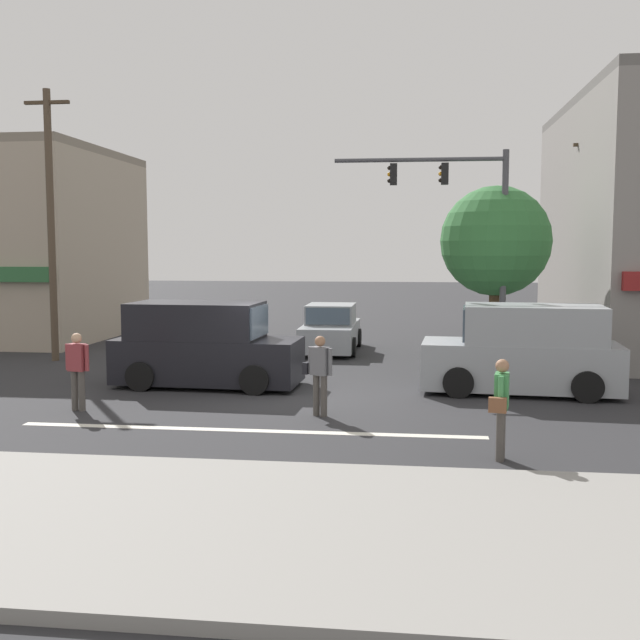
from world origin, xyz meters
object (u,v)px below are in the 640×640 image
(utility_pole_far_right, at_px, (593,240))
(sedan_crossing_leftbound, at_px, (331,330))
(street_tree, at_px, (496,242))
(pedestrian_mid_crossing, at_px, (77,367))
(utility_pole_near_left, at_px, (51,222))
(van_crossing_rightbound, at_px, (205,346))
(traffic_light_mast, at_px, (469,223))
(pedestrian_far_side, at_px, (319,370))
(van_crossing_center, at_px, (524,351))
(pedestrian_foreground_with_bag, at_px, (501,403))

(utility_pole_far_right, distance_m, sedan_crossing_leftbound, 9.00)
(street_tree, bearing_deg, pedestrian_mid_crossing, -141.35)
(utility_pole_far_right, bearing_deg, utility_pole_near_left, -168.17)
(sedan_crossing_leftbound, xyz_separation_m, van_crossing_rightbound, (-2.44, -6.75, 0.29))
(traffic_light_mast, distance_m, pedestrian_mid_crossing, 11.38)
(utility_pole_near_left, height_order, pedestrian_mid_crossing, utility_pole_near_left)
(pedestrian_far_side, bearing_deg, van_crossing_center, 33.87)
(pedestrian_mid_crossing, bearing_deg, utility_pole_near_left, 119.97)
(utility_pole_near_left, bearing_deg, van_crossing_center, -14.51)
(pedestrian_far_side, bearing_deg, pedestrian_foreground_with_bag, -40.58)
(utility_pole_near_left, relative_size, pedestrian_foreground_with_bag, 4.91)
(utility_pole_far_right, height_order, van_crossing_rightbound, utility_pole_far_right)
(street_tree, xyz_separation_m, van_crossing_center, (0.26, -4.37, -2.65))
(street_tree, relative_size, sedan_crossing_leftbound, 1.29)
(street_tree, xyz_separation_m, van_crossing_rightbound, (-7.57, -4.43, -2.65))
(traffic_light_mast, relative_size, pedestrian_mid_crossing, 3.71)
(traffic_light_mast, distance_m, pedestrian_foreground_with_bag, 9.95)
(utility_pole_near_left, distance_m, pedestrian_mid_crossing, 8.42)
(street_tree, height_order, pedestrian_mid_crossing, street_tree)
(utility_pole_far_right, height_order, sedan_crossing_leftbound, utility_pole_far_right)
(sedan_crossing_leftbound, xyz_separation_m, pedestrian_far_side, (0.83, -9.74, 0.24))
(sedan_crossing_leftbound, relative_size, pedestrian_mid_crossing, 2.46)
(pedestrian_foreground_with_bag, xyz_separation_m, pedestrian_mid_crossing, (-8.51, 2.72, -0.00))
(utility_pole_far_right, bearing_deg, traffic_light_mast, -139.94)
(van_crossing_rightbound, xyz_separation_m, van_crossing_center, (7.83, 0.06, 0.00))
(street_tree, relative_size, van_crossing_rightbound, 1.13)
(utility_pole_near_left, height_order, pedestrian_far_side, utility_pole_near_left)
(sedan_crossing_leftbound, height_order, pedestrian_foreground_with_bag, pedestrian_foreground_with_bag)
(utility_pole_near_left, height_order, utility_pole_far_right, utility_pole_near_left)
(sedan_crossing_leftbound, bearing_deg, pedestrian_far_side, -85.11)
(van_crossing_rightbound, distance_m, pedestrian_far_side, 4.44)
(pedestrian_foreground_with_bag, bearing_deg, sedan_crossing_leftbound, 108.34)
(utility_pole_near_left, relative_size, van_crossing_rightbound, 1.75)
(utility_pole_near_left, height_order, van_crossing_rightbound, utility_pole_near_left)
(sedan_crossing_leftbound, relative_size, pedestrian_far_side, 2.46)
(traffic_light_mast, bearing_deg, van_crossing_rightbound, -152.20)
(van_crossing_center, xyz_separation_m, pedestrian_far_side, (-4.55, -3.06, -0.05))
(pedestrian_mid_crossing, relative_size, pedestrian_far_side, 1.00)
(pedestrian_far_side, bearing_deg, traffic_light_mast, 62.17)
(pedestrian_foreground_with_bag, bearing_deg, utility_pole_far_right, 71.61)
(sedan_crossing_leftbound, bearing_deg, street_tree, -24.28)
(street_tree, height_order, pedestrian_foreground_with_bag, street_tree)
(van_crossing_center, height_order, pedestrian_foreground_with_bag, van_crossing_center)
(traffic_light_mast, bearing_deg, utility_pole_far_right, 40.06)
(utility_pole_near_left, height_order, pedestrian_foreground_with_bag, utility_pole_near_left)
(traffic_light_mast, distance_m, van_crossing_center, 4.84)
(sedan_crossing_leftbound, bearing_deg, pedestrian_foreground_with_bag, -71.66)
(utility_pole_far_right, height_order, pedestrian_foreground_with_bag, utility_pole_far_right)
(pedestrian_mid_crossing, bearing_deg, pedestrian_foreground_with_bag, -17.75)
(traffic_light_mast, relative_size, pedestrian_far_side, 3.71)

